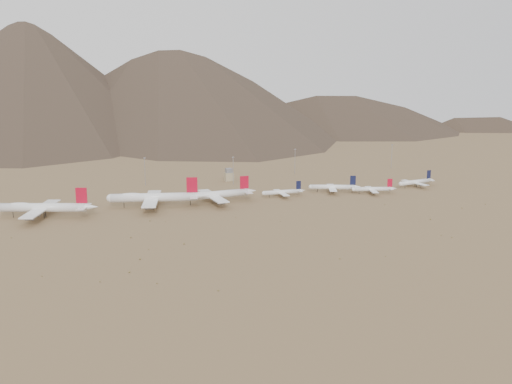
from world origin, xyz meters
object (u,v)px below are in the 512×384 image
object	(u,v)px
narrowbody_b	(334,187)
control_tower	(229,175)
narrowbody_a	(283,192)
widebody_east	(214,195)
widebody_west	(43,207)
widebody_centre	(154,197)

from	to	relation	value
narrowbody_b	control_tower	bearing A→B (deg)	152.02
narrowbody_a	narrowbody_b	bearing A→B (deg)	3.83
narrowbody_a	widebody_east	bearing A→B (deg)	-174.17
narrowbody_a	widebody_west	bearing A→B (deg)	-175.45
widebody_west	widebody_centre	bearing A→B (deg)	23.22
widebody_west	control_tower	xyz separation A→B (m)	(164.89, 88.92, -2.21)
widebody_west	narrowbody_b	bearing A→B (deg)	21.40
widebody_east	narrowbody_b	bearing A→B (deg)	-1.33
narrowbody_a	control_tower	bearing A→B (deg)	107.57
widebody_east	control_tower	bearing A→B (deg)	62.38
widebody_centre	narrowbody_b	size ratio (longest dim) A/B	1.77
widebody_centre	control_tower	distance (m)	119.47
widebody_west	widebody_east	xyz separation A→B (m)	(127.09, 3.26, -0.63)
control_tower	widebody_east	bearing A→B (deg)	-113.82
narrowbody_b	control_tower	world-z (taller)	narrowbody_b
widebody_centre	widebody_east	world-z (taller)	widebody_centre
widebody_east	control_tower	distance (m)	93.64
narrowbody_b	control_tower	size ratio (longest dim) A/B	3.55
widebody_centre	narrowbody_b	distance (m)	155.08
widebody_centre	widebody_west	bearing A→B (deg)	-162.10
widebody_west	control_tower	distance (m)	187.36
widebody_centre	narrowbody_a	size ratio (longest dim) A/B	1.98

